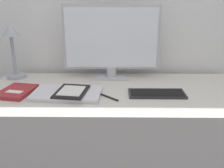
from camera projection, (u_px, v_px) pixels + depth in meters
desk at (116, 148)px, 1.47m from camera, size 1.42×0.62×0.73m
monitor at (111, 41)px, 1.47m from camera, size 0.57×0.11×0.43m
keyboard at (157, 93)px, 1.28m from camera, size 0.29×0.12×0.01m
laptop at (67, 93)px, 1.28m from camera, size 0.36×0.22×0.02m
ereader at (72, 91)px, 1.26m from camera, size 0.17×0.22×0.01m
desk_lamp at (12, 44)px, 1.48m from camera, size 0.11×0.11×0.33m
notebook at (17, 91)px, 1.30m from camera, size 0.19×0.23×0.02m
pen at (107, 97)px, 1.25m from camera, size 0.11×0.11×0.01m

